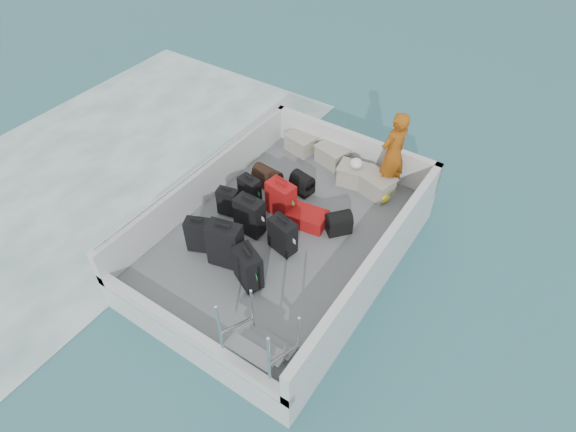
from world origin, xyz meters
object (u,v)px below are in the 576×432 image
Objects in this scene: suitcase_0 at (199,235)px; suitcase_2 at (250,191)px; suitcase_8 at (307,218)px; suitcase_6 at (248,268)px; passenger at (393,154)px; crate_0 at (300,144)px; suitcase_3 at (225,245)px; crate_2 at (355,176)px; suitcase_4 at (250,216)px; crate_3 at (375,185)px; suitcase_1 at (228,202)px; suitcase_7 at (283,236)px; crate_1 at (332,156)px; suitcase_5 at (281,199)px.

suitcase_0 reaches higher than suitcase_2.
suitcase_8 is (1.15, 1.50, -0.19)m from suitcase_0.
suitcase_6 is 3.39m from passenger.
passenger is at bearing -3.11° from crate_0.
suitcase_8 is at bearing 54.06° from suitcase_3.
suitcase_0 is at bearing -87.78° from crate_0.
crate_2 is (0.77, 2.92, -0.22)m from suitcase_3.
crate_3 is (1.33, 2.11, -0.17)m from suitcase_4.
suitcase_4 is at bearing -112.22° from crate_2.
suitcase_1 is 0.33× the size of passenger.
suitcase_8 is (0.01, 0.75, -0.19)m from suitcase_7.
suitcase_0 is 1.10m from suitcase_6.
suitcase_2 is 2.05m from crate_2.
suitcase_1 reaches higher than crate_1.
suitcase_5 reaches higher than suitcase_0.
suitcase_3 reaches higher than crate_3.
suitcase_6 is 1.09× the size of crate_3.
suitcase_1 is 1.63m from suitcase_6.
suitcase_5 is 1.07× the size of suitcase_7.
suitcase_0 is at bearing 133.74° from suitcase_8.
suitcase_6 reaches higher than suitcase_7.
passenger is (1.29, 1.68, 0.49)m from suitcase_5.
passenger reaches higher than suitcase_1.
suitcase_4 reaches higher than suitcase_6.
suitcase_2 is 0.74m from suitcase_4.
suitcase_7 is 2.20m from crate_2.
suitcase_8 is (1.16, 0.13, -0.15)m from suitcase_2.
suitcase_4 is at bearing -77.06° from crate_0.
suitcase_6 is at bearing -45.96° from suitcase_2.
passenger is (0.60, 0.20, 0.65)m from crate_2.
suitcase_7 is 2.55m from crate_1.
suitcase_0 is at bearing -118.73° from suitcase_4.
suitcase_2 is at bearing -139.43° from crate_3.
suitcase_3 is (0.55, 0.01, 0.09)m from suitcase_0.
suitcase_6 is at bearing -30.02° from suitcase_0.
suitcase_2 is 2.66m from passenger.
suitcase_0 is 3.22m from crate_2.
suitcase_4 is (-0.11, 0.78, -0.05)m from suitcase_3.
crate_0 is (-0.13, 3.24, -0.15)m from suitcase_0.
passenger is at bearing -4.93° from crate_1.
suitcase_7 is at bearing 170.40° from suitcase_8.
suitcase_8 is at bearing -113.91° from crate_3.
suitcase_3 is 1.18× the size of suitcase_5.
suitcase_0 is 1.37m from suitcase_2.
suitcase_0 is 0.55m from suitcase_3.
suitcase_4 is at bearing 37.18° from suitcase_0.
suitcase_4 is at bearing -171.25° from suitcase_7.
crate_0 is at bearing 103.16° from suitcase_4.
crate_2 is 0.97× the size of crate_3.
suitcase_5 reaches higher than crate_1.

